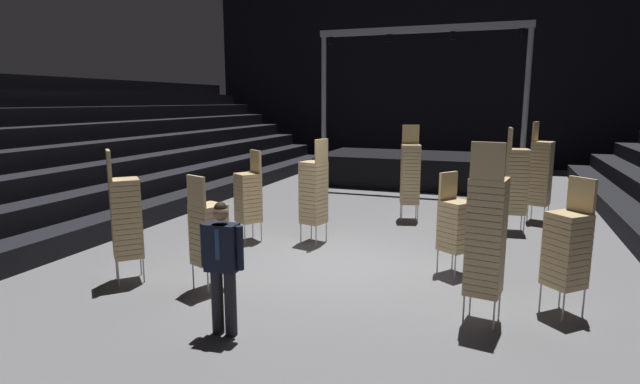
{
  "coord_description": "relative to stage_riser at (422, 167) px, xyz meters",
  "views": [
    {
      "loc": [
        2.49,
        -8.11,
        2.88
      ],
      "look_at": [
        -0.24,
        -0.55,
        1.4
      ],
      "focal_mm": 27.92,
      "sensor_mm": 36.0,
      "label": 1
    }
  ],
  "objects": [
    {
      "name": "chair_stack_front_left",
      "position": [
        3.43,
        -10.15,
        0.35
      ],
      "size": [
        0.62,
        0.62,
        1.88
      ],
      "rotation": [
        0.0,
        0.0,
        2.34
      ],
      "color": "#B2B5BA",
      "rests_on": "ground_plane"
    },
    {
      "name": "chair_stack_mid_right",
      "position": [
        0.49,
        -5.36,
        0.56
      ],
      "size": [
        0.54,
        0.54,
        2.31
      ],
      "rotation": [
        0.0,
        0.0,
        3.41
      ],
      "color": "#B2B5BA",
      "rests_on": "ground_plane"
    },
    {
      "name": "chair_stack_rear_right",
      "position": [
        -2.32,
        -8.34,
        0.35
      ],
      "size": [
        0.61,
        0.61,
        1.88
      ],
      "rotation": [
        0.0,
        0.0,
        2.53
      ],
      "color": "#B2B5BA",
      "rests_on": "ground_plane"
    },
    {
      "name": "man_with_tie",
      "position": [
        -0.6,
        -12.25,
        0.36
      ],
      "size": [
        0.57,
        0.25,
        1.69
      ],
      "rotation": [
        0.0,
        0.0,
        3.2
      ],
      "color": "black",
      "rests_on": "ground_plane"
    },
    {
      "name": "arena_end_wall",
      "position": [
        -0.0,
        5.81,
        3.4
      ],
      "size": [
        22.0,
        0.3,
        8.0
      ],
      "primitive_type": "cube",
      "color": "black",
      "rests_on": "ground_plane"
    },
    {
      "name": "chair_stack_mid_left",
      "position": [
        3.45,
        -4.44,
        0.6
      ],
      "size": [
        0.55,
        0.55,
        2.39
      ],
      "rotation": [
        0.0,
        0.0,
        4.41
      ],
      "color": "#B2B5BA",
      "rests_on": "ground_plane"
    },
    {
      "name": "stage_riser",
      "position": [
        0.0,
        0.0,
        0.0
      ],
      "size": [
        6.78,
        3.28,
        5.12
      ],
      "color": "black",
      "rests_on": "ground_plane"
    },
    {
      "name": "chair_stack_mid_centre",
      "position": [
        2.88,
        -5.66,
        0.56
      ],
      "size": [
        0.49,
        0.49,
        2.31
      ],
      "rotation": [
        0.0,
        0.0,
        4.83
      ],
      "color": "#B2B5BA",
      "rests_on": "ground_plane"
    },
    {
      "name": "chair_stack_rear_left",
      "position": [
        -1.61,
        -10.98,
        0.3
      ],
      "size": [
        0.57,
        0.57,
        1.79
      ],
      "rotation": [
        0.0,
        0.0,
        5.91
      ],
      "color": "#B2B5BA",
      "rests_on": "ground_plane"
    },
    {
      "name": "ground_plane",
      "position": [
        -0.0,
        -9.19,
        -0.65
      ],
      "size": [
        22.0,
        30.0,
        0.1
      ],
      "primitive_type": "cube",
      "color": "slate"
    },
    {
      "name": "chair_stack_front_right",
      "position": [
        -1.01,
        -7.99,
        0.47
      ],
      "size": [
        0.53,
        0.53,
        2.14
      ],
      "rotation": [
        0.0,
        0.0,
        1.33
      ],
      "color": "#B2B5BA",
      "rests_on": "ground_plane"
    },
    {
      "name": "bleacher_bank_left",
      "position": [
        -8.0,
        -8.19,
        1.2
      ],
      "size": [
        6.0,
        24.0,
        3.6
      ],
      "rotation": [
        0.0,
        0.0,
        1.57
      ],
      "color": "black",
      "rests_on": "ground_plane"
    },
    {
      "name": "chair_stack_aisle_right",
      "position": [
        -3.03,
        -11.12,
        0.47
      ],
      "size": [
        0.62,
        0.62,
        2.14
      ],
      "rotation": [
        0.0,
        0.0,
        5.51
      ],
      "color": "#B2B5BA",
      "rests_on": "ground_plane"
    },
    {
      "name": "chair_stack_aisle_left",
      "position": [
        2.4,
        -10.8,
        0.6
      ],
      "size": [
        0.51,
        0.51,
        2.39
      ],
      "rotation": [
        0.0,
        0.0,
        6.12
      ],
      "color": "#B2B5BA",
      "rests_on": "ground_plane"
    },
    {
      "name": "chair_stack_rear_centre",
      "position": [
        1.87,
        -8.97,
        0.26
      ],
      "size": [
        0.61,
        0.61,
        1.71
      ],
      "rotation": [
        0.0,
        0.0,
        4.09
      ],
      "color": "#B2B5BA",
      "rests_on": "ground_plane"
    }
  ]
}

